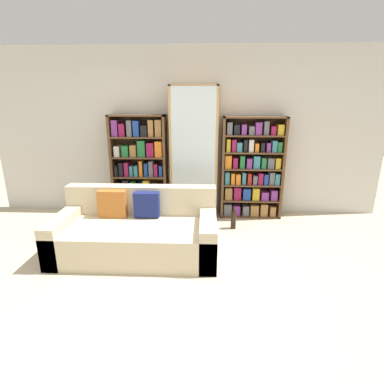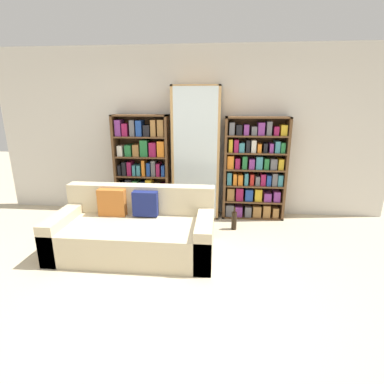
% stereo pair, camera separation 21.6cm
% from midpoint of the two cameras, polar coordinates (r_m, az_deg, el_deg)
% --- Properties ---
extents(ground_plane, '(16.00, 16.00, 0.00)m').
position_cam_midpoint_polar(ground_plane, '(3.30, -5.57, -17.53)').
color(ground_plane, beige).
extents(wall_back, '(6.47, 0.06, 2.70)m').
position_cam_midpoint_polar(wall_back, '(5.05, -2.37, 11.09)').
color(wall_back, beige).
rests_on(wall_back, ground).
extents(couch, '(1.99, 0.99, 0.79)m').
position_cam_midpoint_polar(couch, '(3.91, -12.01, -7.49)').
color(couch, beige).
rests_on(couch, ground).
extents(bookshelf_left, '(0.90, 0.32, 1.66)m').
position_cam_midpoint_polar(bookshelf_left, '(5.05, -11.08, 4.81)').
color(bookshelf_left, brown).
rests_on(bookshelf_left, ground).
extents(display_cabinet, '(0.75, 0.36, 2.10)m').
position_cam_midpoint_polar(display_cabinet, '(4.86, -0.92, 7.40)').
color(display_cabinet, tan).
rests_on(display_cabinet, ground).
extents(bookshelf_right, '(0.99, 0.32, 1.64)m').
position_cam_midpoint_polar(bookshelf_right, '(4.96, 9.99, 4.12)').
color(bookshelf_right, brown).
rests_on(bookshelf_right, ground).
extents(wine_bottle, '(0.08, 0.08, 0.35)m').
position_cam_midpoint_polar(wine_bottle, '(4.58, 6.56, -5.24)').
color(wine_bottle, black).
rests_on(wine_bottle, ground).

